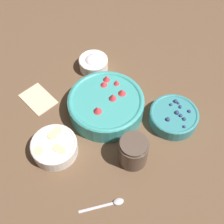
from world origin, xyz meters
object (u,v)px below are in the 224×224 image
at_px(bowl_bananas, 54,147).
at_px(jar_chocolate, 133,152).
at_px(bowl_blueberries, 174,116).
at_px(bowl_strawberries, 106,104).
at_px(bowl_cream, 93,63).

bearing_deg(bowl_bananas, jar_chocolate, -145.92).
bearing_deg(bowl_blueberries, bowl_bananas, 56.99).
bearing_deg(jar_chocolate, bowl_strawberries, -25.05).
distance_m(bowl_blueberries, bowl_cream, 0.38).
relative_size(bowl_blueberries, jar_chocolate, 1.62).
bearing_deg(bowl_strawberries, bowl_blueberries, -149.88).
xyz_separation_m(bowl_bananas, jar_chocolate, (-0.21, -0.14, 0.02)).
bearing_deg(jar_chocolate, bowl_bananas, 34.08).
relative_size(bowl_bananas, jar_chocolate, 1.45).
distance_m(bowl_strawberries, jar_chocolate, 0.21).
xyz_separation_m(bowl_strawberries, bowl_bananas, (0.02, 0.23, -0.01)).
bearing_deg(bowl_bananas, bowl_strawberries, -95.37).
height_order(bowl_blueberries, jar_chocolate, jar_chocolate).
bearing_deg(bowl_cream, bowl_blueberries, 179.06).
relative_size(bowl_blueberries, bowl_cream, 1.49).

